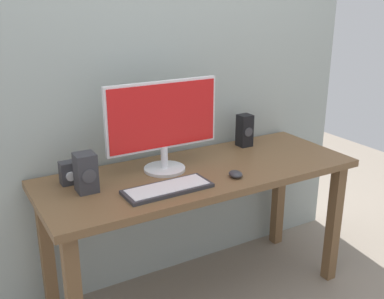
{
  "coord_description": "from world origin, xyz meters",
  "views": [
    {
      "loc": [
        -1.14,
        -1.89,
        1.64
      ],
      "look_at": [
        -0.05,
        0.0,
        0.89
      ],
      "focal_mm": 42.76,
      "sensor_mm": 36.0,
      "label": 1
    }
  ],
  "objects_px": {
    "desk": "(200,188)",
    "mouse": "(236,174)",
    "audio_controller": "(68,173)",
    "speaker_left": "(86,173)",
    "keyboard_primary": "(168,188)",
    "speaker_right": "(245,130)",
    "monitor": "(163,122)"
  },
  "relations": [
    {
      "from": "mouse",
      "to": "speaker_left",
      "type": "xyz_separation_m",
      "value": [
        -0.69,
        0.2,
        0.08
      ]
    },
    {
      "from": "mouse",
      "to": "speaker_right",
      "type": "height_order",
      "value": "speaker_right"
    },
    {
      "from": "speaker_right",
      "to": "speaker_left",
      "type": "relative_size",
      "value": 1.04
    },
    {
      "from": "speaker_right",
      "to": "audio_controller",
      "type": "xyz_separation_m",
      "value": [
        -1.07,
        -0.05,
        -0.04
      ]
    },
    {
      "from": "desk",
      "to": "speaker_right",
      "type": "distance_m",
      "value": 0.52
    },
    {
      "from": "desk",
      "to": "keyboard_primary",
      "type": "distance_m",
      "value": 0.32
    },
    {
      "from": "keyboard_primary",
      "to": "speaker_left",
      "type": "height_order",
      "value": "speaker_left"
    },
    {
      "from": "audio_controller",
      "to": "mouse",
      "type": "bearing_deg",
      "value": -24.15
    },
    {
      "from": "monitor",
      "to": "mouse",
      "type": "distance_m",
      "value": 0.45
    },
    {
      "from": "desk",
      "to": "mouse",
      "type": "height_order",
      "value": "mouse"
    },
    {
      "from": "desk",
      "to": "audio_controller",
      "type": "distance_m",
      "value": 0.68
    },
    {
      "from": "mouse",
      "to": "audio_controller",
      "type": "bearing_deg",
      "value": 166.72
    },
    {
      "from": "speaker_right",
      "to": "monitor",
      "type": "bearing_deg",
      "value": -169.45
    },
    {
      "from": "speaker_left",
      "to": "audio_controller",
      "type": "bearing_deg",
      "value": 109.92
    },
    {
      "from": "monitor",
      "to": "speaker_right",
      "type": "distance_m",
      "value": 0.63
    },
    {
      "from": "mouse",
      "to": "speaker_right",
      "type": "distance_m",
      "value": 0.51
    },
    {
      "from": "mouse",
      "to": "audio_controller",
      "type": "xyz_separation_m",
      "value": [
        -0.74,
        0.33,
        0.04
      ]
    },
    {
      "from": "speaker_left",
      "to": "desk",
      "type": "bearing_deg",
      "value": -3.01
    },
    {
      "from": "desk",
      "to": "audio_controller",
      "type": "bearing_deg",
      "value": 165.93
    },
    {
      "from": "monitor",
      "to": "mouse",
      "type": "relative_size",
      "value": 7.4
    },
    {
      "from": "speaker_right",
      "to": "mouse",
      "type": "bearing_deg",
      "value": -131.06
    },
    {
      "from": "speaker_left",
      "to": "audio_controller",
      "type": "height_order",
      "value": "speaker_left"
    },
    {
      "from": "desk",
      "to": "keyboard_primary",
      "type": "height_order",
      "value": "keyboard_primary"
    },
    {
      "from": "speaker_left",
      "to": "keyboard_primary",
      "type": "bearing_deg",
      "value": -28.69
    },
    {
      "from": "keyboard_primary",
      "to": "speaker_right",
      "type": "bearing_deg",
      "value": 26.87
    },
    {
      "from": "mouse",
      "to": "desk",
      "type": "bearing_deg",
      "value": 131.59
    },
    {
      "from": "monitor",
      "to": "audio_controller",
      "type": "height_order",
      "value": "monitor"
    },
    {
      "from": "monitor",
      "to": "desk",
      "type": "bearing_deg",
      "value": -30.2
    },
    {
      "from": "desk",
      "to": "monitor",
      "type": "distance_m",
      "value": 0.41
    },
    {
      "from": "monitor",
      "to": "speaker_right",
      "type": "height_order",
      "value": "monitor"
    },
    {
      "from": "audio_controller",
      "to": "desk",
      "type": "bearing_deg",
      "value": -14.07
    },
    {
      "from": "desk",
      "to": "monitor",
      "type": "relative_size",
      "value": 2.75
    }
  ]
}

